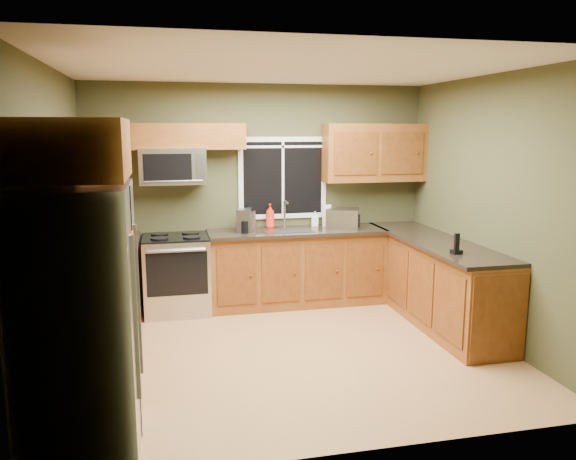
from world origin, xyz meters
name	(u,v)px	position (x,y,z in m)	size (l,w,h in m)	color
floor	(291,351)	(0.00, 0.00, 0.00)	(4.20, 4.20, 0.00)	#AC7D4B
ceiling	(291,67)	(0.00, 0.00, 2.70)	(4.20, 4.20, 0.00)	white
back_wall	(259,194)	(0.00, 1.80, 1.35)	(4.20, 4.20, 0.00)	#404225
front_wall	(354,258)	(0.00, -1.80, 1.35)	(4.20, 4.20, 0.00)	#404225
left_wall	(54,224)	(-2.10, 0.00, 1.35)	(3.60, 3.60, 0.00)	#404225
right_wall	(491,209)	(2.10, 0.00, 1.35)	(3.60, 3.60, 0.00)	#404225
window	(283,178)	(0.30, 1.78, 1.55)	(1.12, 0.03, 1.02)	white
base_cabinets_left	(102,305)	(-1.80, 0.48, 0.45)	(0.60, 2.65, 0.90)	brown
countertop_left	(102,258)	(-1.78, 0.48, 0.92)	(0.65, 2.65, 0.04)	black
base_cabinets_back	(297,268)	(0.42, 1.50, 0.45)	(2.17, 0.60, 0.90)	brown
countertop_back	(297,231)	(0.42, 1.48, 0.92)	(2.17, 0.65, 0.04)	black
base_cabinets_peninsula	(435,282)	(1.80, 0.54, 0.45)	(0.60, 2.52, 0.90)	brown
countertop_peninsula	(435,241)	(1.78, 0.55, 0.92)	(0.65, 2.50, 0.04)	black
upper_cabinets_left	(78,161)	(-1.94, 0.48, 1.86)	(0.33, 2.65, 0.72)	brown
upper_cabinets_back_left	(189,136)	(-0.85, 1.64, 2.07)	(1.30, 0.33, 0.30)	brown
upper_cabinets_back_right	(374,153)	(1.45, 1.64, 1.86)	(1.30, 0.33, 0.72)	brown
upper_cabinet_over_fridge	(68,149)	(-1.74, -1.30, 2.03)	(0.72, 0.90, 0.38)	brown
refrigerator	(80,320)	(-1.74, -1.30, 0.90)	(0.74, 0.90, 1.80)	#B7B7BC
range	(177,274)	(-1.05, 1.47, 0.47)	(0.76, 0.69, 0.94)	#B7B7BC
microwave	(173,166)	(-1.05, 1.61, 1.73)	(0.76, 0.41, 0.42)	#B7B7BC
sink	(288,229)	(0.30, 1.49, 0.95)	(0.60, 0.42, 0.36)	slate
toaster_oven	(343,219)	(0.99, 1.46, 1.06)	(0.47, 0.43, 0.25)	#B7B7BC
coffee_maker	(244,221)	(-0.24, 1.46, 1.07)	(0.21, 0.25, 0.28)	slate
kettle	(249,219)	(-0.15, 1.62, 1.07)	(0.17, 0.17, 0.28)	#B7B7BC
paper_towel_roll	(327,215)	(0.85, 1.68, 1.08)	(0.14, 0.14, 0.30)	white
soap_bottle_a	(270,216)	(0.12, 1.70, 1.09)	(0.11, 0.12, 0.30)	red
soap_bottle_b	(315,219)	(0.70, 1.70, 1.03)	(0.08, 0.09, 0.19)	white
cordless_phone	(457,248)	(1.64, -0.16, 1.00)	(0.10, 0.10, 0.21)	black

